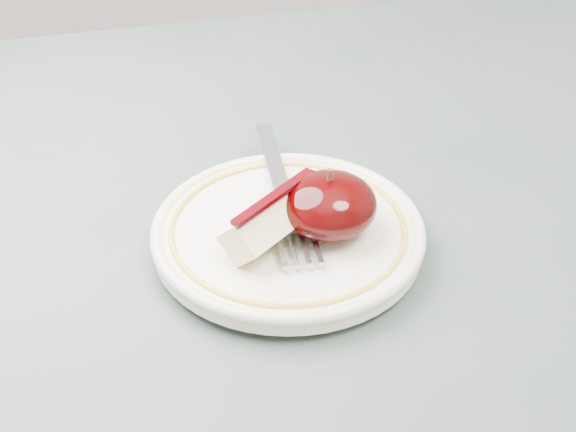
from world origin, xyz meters
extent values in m
cylinder|color=brown|center=(0.40, 0.40, 0.35)|extent=(0.05, 0.05, 0.71)
cube|color=#42514A|center=(0.00, 0.00, 0.73)|extent=(0.90, 0.90, 0.04)
cylinder|color=#F1E5CA|center=(-0.05, 0.03, 0.75)|extent=(0.10, 0.10, 0.01)
cylinder|color=#F1E5CA|center=(-0.05, 0.03, 0.76)|extent=(0.19, 0.19, 0.01)
torus|color=#F1E5CA|center=(-0.05, 0.03, 0.77)|extent=(0.19, 0.19, 0.01)
torus|color=gold|center=(-0.05, 0.03, 0.77)|extent=(0.16, 0.16, 0.00)
ellipsoid|color=black|center=(-0.02, 0.03, 0.79)|extent=(0.07, 0.06, 0.04)
cylinder|color=#472D19|center=(-0.02, 0.03, 0.81)|extent=(0.00, 0.00, 0.01)
cube|color=beige|center=(-0.06, 0.02, 0.78)|extent=(0.08, 0.07, 0.03)
cube|color=#350105|center=(-0.06, 0.02, 0.80)|extent=(0.07, 0.05, 0.00)
cube|color=#95989D|center=(-0.04, 0.12, 0.77)|extent=(0.02, 0.10, 0.00)
cube|color=#95989D|center=(-0.04, 0.06, 0.77)|extent=(0.01, 0.03, 0.00)
cube|color=#95989D|center=(-0.05, 0.03, 0.77)|extent=(0.03, 0.02, 0.00)
cube|color=#95989D|center=(-0.04, 0.00, 0.77)|extent=(0.01, 0.04, 0.00)
cube|color=#95989D|center=(-0.04, 0.00, 0.77)|extent=(0.01, 0.04, 0.00)
cube|color=#95989D|center=(-0.05, 0.00, 0.77)|extent=(0.01, 0.04, 0.00)
cube|color=#95989D|center=(-0.06, 0.01, 0.77)|extent=(0.01, 0.04, 0.00)
camera|label=1|loc=(-0.16, -0.39, 1.10)|focal=50.00mm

